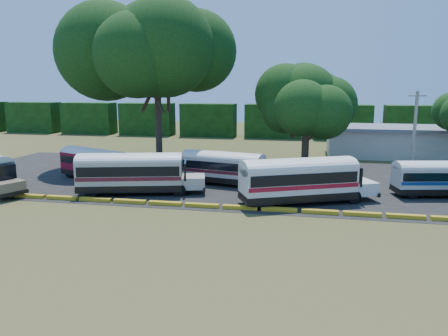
% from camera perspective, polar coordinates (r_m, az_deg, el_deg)
% --- Properties ---
extents(ground, '(160.00, 160.00, 0.00)m').
position_cam_1_polar(ground, '(32.94, -0.77, -5.76)').
color(ground, '#384918').
rests_on(ground, ground).
extents(asphalt_strip, '(64.00, 24.00, 0.02)m').
position_cam_1_polar(asphalt_strip, '(44.25, 3.73, -1.46)').
color(asphalt_strip, black).
rests_on(asphalt_strip, ground).
extents(curb, '(53.70, 0.45, 0.30)m').
position_cam_1_polar(curb, '(33.84, -0.42, -5.05)').
color(curb, gold).
rests_on(curb, ground).
extents(terminal_building, '(19.00, 9.00, 4.00)m').
position_cam_1_polar(terminal_building, '(62.38, 21.72, 3.26)').
color(terminal_building, beige).
rests_on(terminal_building, ground).
extents(treeline_backdrop, '(130.00, 4.00, 6.00)m').
position_cam_1_polar(treeline_backdrop, '(79.42, 6.47, 6.12)').
color(treeline_backdrop, black).
rests_on(treeline_backdrop, ground).
extents(bus_red, '(9.68, 6.06, 3.15)m').
position_cam_1_polar(bus_red, '(45.52, -16.47, 0.76)').
color(bus_red, black).
rests_on(bus_red, ground).
extents(bus_cream_west, '(11.29, 5.37, 3.61)m').
position_cam_1_polar(bus_cream_west, '(38.68, -11.77, -0.39)').
color(bus_cream_west, black).
rests_on(bus_cream_west, ground).
extents(bus_cream_east, '(9.93, 4.44, 3.17)m').
position_cam_1_polar(bus_cream_east, '(41.46, 0.11, 0.24)').
color(bus_cream_east, black).
rests_on(bus_cream_east, ground).
extents(bus_white_red, '(11.36, 7.19, 3.69)m').
position_cam_1_polar(bus_white_red, '(35.33, 10.02, -1.30)').
color(bus_white_red, black).
rests_on(bus_white_red, ground).
extents(bus_white_blue, '(9.57, 4.11, 3.06)m').
position_cam_1_polar(bus_white_blue, '(41.52, 26.62, -0.99)').
color(bus_white_blue, black).
rests_on(bus_white_blue, ground).
extents(tree_west, '(15.72, 15.72, 19.34)m').
position_cam_1_polar(tree_west, '(54.03, -8.82, 15.09)').
color(tree_west, '#39261C').
rests_on(tree_west, ground).
extents(tree_center, '(8.93, 8.93, 11.59)m').
position_cam_1_polar(tree_center, '(48.57, 10.79, 9.28)').
color(tree_center, '#39261C').
rests_on(tree_center, ground).
extents(utility_pole, '(1.60, 0.30, 8.84)m').
position_cam_1_polar(utility_pole, '(45.21, 23.56, 3.73)').
color(utility_pole, gray).
rests_on(utility_pole, ground).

